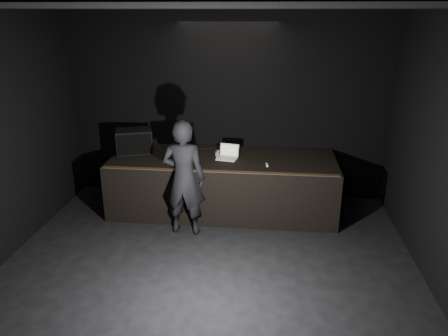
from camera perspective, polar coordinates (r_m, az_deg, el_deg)
ground at (r=5.84m, az=-3.13°, el=-16.73°), size 7.00×7.00×0.00m
room_walls at (r=4.91m, az=-3.57°, el=2.57°), size 6.10×7.10×3.52m
stage_riser at (r=7.97m, az=-0.10°, el=-2.08°), size 4.00×1.50×1.00m
riser_lip at (r=7.13m, az=-0.72°, el=-0.43°), size 3.92×0.10×0.01m
stage_monitor at (r=8.22m, az=-11.64°, el=3.46°), size 0.76×0.65×0.43m
cable at (r=8.34m, az=-1.08°, el=2.63°), size 0.88×0.27×0.02m
laptop at (r=7.77m, az=0.52°, el=1.74°), size 0.40×0.37×0.24m
beer_can at (r=7.76m, az=-0.92°, el=1.83°), size 0.07×0.07×0.16m
plastic_cup at (r=8.02m, az=0.28°, el=2.21°), size 0.08×0.08×0.10m
wii_remote at (r=7.44m, az=5.64°, el=0.41°), size 0.05×0.14×0.03m
person at (r=7.01m, az=-5.29°, el=-1.33°), size 0.72×0.50×1.91m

